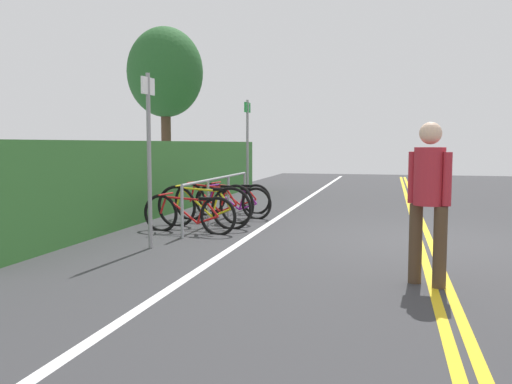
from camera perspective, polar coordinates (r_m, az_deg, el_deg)
name	(u,v)px	position (r m, az deg, el deg)	size (l,w,h in m)	color
ground_plane	(425,243)	(8.79, 17.25, -5.12)	(36.64, 11.64, 0.05)	#353538
centre_line_yellow_inner	(430,241)	(8.79, 17.78, -4.96)	(32.98, 0.10, 0.00)	gold
centre_line_yellow_outer	(419,241)	(8.78, 16.74, -4.94)	(32.98, 0.10, 0.00)	gold
bike_lane_stripe_white	(253,234)	(9.04, -0.32, -4.44)	(32.98, 0.12, 0.00)	white
bike_rack	(219,190)	(10.46, -3.92, 0.24)	(3.85, 0.05, 0.86)	#9EA0A5
bicycle_0	(189,214)	(9.23, -7.04, -2.30)	(0.46, 1.74, 0.68)	black
bicycle_1	(204,207)	(9.78, -5.50, -1.55)	(0.46, 1.84, 0.79)	black
bicycle_2	(213,202)	(10.50, -4.53, -1.09)	(0.64, 1.79, 0.79)	black
bicycle_3	(232,202)	(11.08, -2.50, -1.02)	(0.53, 1.73, 0.68)	black
bicycle_4	(234,198)	(11.84, -2.34, -0.63)	(0.46, 1.70, 0.68)	black
pedestrian	(429,192)	(5.97, 17.66, 0.01)	(0.32, 0.42, 1.72)	#4C3826
sign_post_near	(149,145)	(7.87, -11.15, 4.87)	(0.36, 0.06, 2.49)	gray
sign_post_far	(247,143)	(13.19, -0.90, 5.16)	(0.36, 0.06, 2.54)	gray
hedge_backdrop	(164,176)	(12.48, -9.64, 1.71)	(12.80, 0.88, 1.55)	#387533
tree_mid	(165,73)	(17.99, -9.49, 12.16)	(2.41, 2.41, 5.19)	#473323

